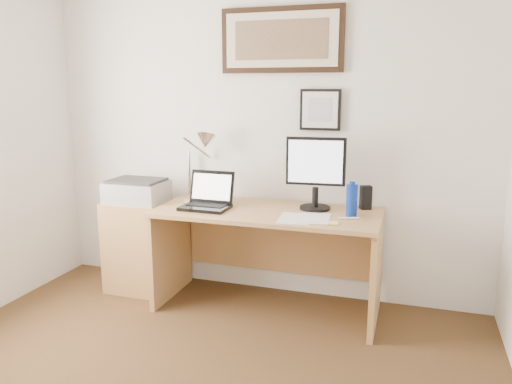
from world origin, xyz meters
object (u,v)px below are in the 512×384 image
at_px(water_bottle, 352,200).
at_px(book, 186,204).
at_px(side_cabinet, 141,245).
at_px(lcd_monitor, 316,170).
at_px(laptop, 208,200).
at_px(desk, 270,238).
at_px(printer, 137,191).

relative_size(water_bottle, book, 0.72).
bearing_deg(side_cabinet, lcd_monitor, 3.21).
bearing_deg(laptop, water_bottle, 4.01).
height_order(book, lcd_monitor, lcd_monitor).
bearing_deg(laptop, book, -178.89).
height_order(book, desk, book).
xyz_separation_m(laptop, printer, (-0.63, 0.09, 0.01)).
distance_m(side_cabinet, desk, 1.08).
xyz_separation_m(book, printer, (-0.46, 0.09, 0.06)).
bearing_deg(lcd_monitor, laptop, -166.54).
height_order(water_bottle, printer, water_bottle).
distance_m(water_bottle, laptop, 1.03).
bearing_deg(side_cabinet, water_bottle, -1.07).
bearing_deg(book, lcd_monitor, 11.25).
distance_m(water_bottle, desk, 0.69).
distance_m(desk, printer, 1.12).
bearing_deg(printer, water_bottle, -0.45).
bearing_deg(side_cabinet, desk, 1.89).
distance_m(desk, lcd_monitor, 0.62).
distance_m(book, printer, 0.48).
relative_size(desk, laptop, 4.65).
bearing_deg(printer, side_cabinet, 81.11).
relative_size(side_cabinet, laptop, 2.12).
relative_size(water_bottle, desk, 0.14).
relative_size(water_bottle, laptop, 0.64).
xyz_separation_m(side_cabinet, lcd_monitor, (1.39, 0.08, 0.68)).
xyz_separation_m(side_cabinet, printer, (-0.00, -0.02, 0.45)).
bearing_deg(laptop, desk, 17.53).
bearing_deg(book, desk, 13.12).
bearing_deg(printer, book, -10.78).
bearing_deg(lcd_monitor, printer, -176.06).
height_order(lcd_monitor, printer, lcd_monitor).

